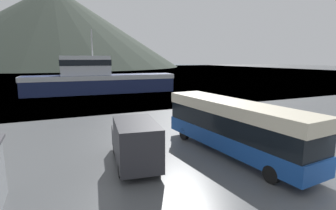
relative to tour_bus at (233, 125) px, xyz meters
name	(u,v)px	position (x,y,z in m)	size (l,w,h in m)	color
water_surface	(76,70)	(2.28, 134.92, -1.88)	(240.00, 240.00, 0.00)	#3D5160
hill_backdrop	(55,27)	(-5.20, 192.68, 25.65)	(171.86, 171.86, 55.06)	#3D473D
tour_bus	(233,125)	(0.00, 0.00, 0.00)	(3.35, 11.49, 3.34)	#194799
delivery_van	(135,141)	(-6.08, 0.85, -0.51)	(2.95, 5.95, 2.60)	#2D2D33
fishing_boat	(99,79)	(-2.68, 33.34, 0.54)	(25.52, 5.87, 10.73)	#19234C
storage_bin	(235,122)	(3.77, 4.52, -1.21)	(1.49, 1.19, 1.31)	#287F3D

